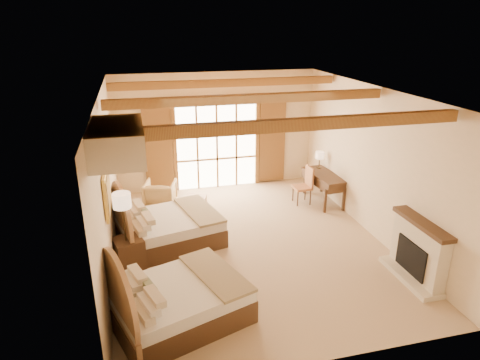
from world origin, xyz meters
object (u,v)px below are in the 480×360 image
object	(u,v)px
bed_far	(162,226)
desk	(324,187)
nightstand	(129,254)
bed_near	(169,299)
armchair	(160,195)

from	to	relation	value
bed_far	desk	distance (m)	4.44
nightstand	desk	distance (m)	5.36
nightstand	desk	bearing A→B (deg)	5.58
bed_near	nightstand	distance (m)	1.84
armchair	desk	xyz separation A→B (m)	(4.15, -0.65, 0.06)
bed_near	desk	xyz separation A→B (m)	(4.33, 3.82, 0.01)
nightstand	armchair	world-z (taller)	armchair
bed_far	nightstand	xyz separation A→B (m)	(-0.69, -0.81, -0.10)
bed_far	nightstand	distance (m)	1.07
nightstand	armchair	size ratio (longest dim) A/B	0.81
bed_far	armchair	distance (m)	1.92
bed_near	desk	bearing A→B (deg)	22.15
bed_near	nightstand	xyz separation A→B (m)	(-0.61, 1.74, -0.09)
nightstand	bed_far	bearing A→B (deg)	32.31
bed_near	armchair	bearing A→B (deg)	68.44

